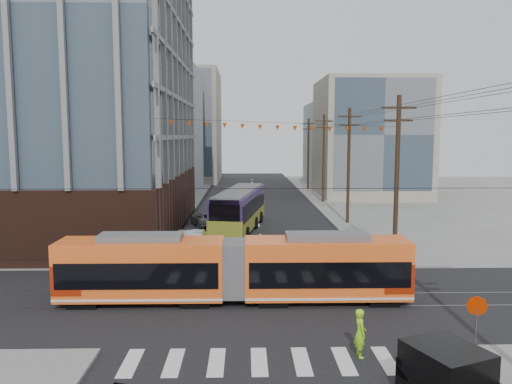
% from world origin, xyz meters
% --- Properties ---
extents(ground, '(160.00, 160.00, 0.00)m').
position_xyz_m(ground, '(0.00, 0.00, 0.00)').
color(ground, slate).
extents(office_building, '(30.00, 25.00, 28.60)m').
position_xyz_m(office_building, '(-22.00, 23.00, 14.30)').
color(office_building, '#381E16').
rests_on(office_building, ground).
extents(bg_bldg_nw_near, '(18.00, 16.00, 18.00)m').
position_xyz_m(bg_bldg_nw_near, '(-17.00, 52.00, 9.00)').
color(bg_bldg_nw_near, '#8C99A5').
rests_on(bg_bldg_nw_near, ground).
extents(bg_bldg_ne_near, '(14.00, 14.00, 16.00)m').
position_xyz_m(bg_bldg_ne_near, '(16.00, 48.00, 8.00)').
color(bg_bldg_ne_near, gray).
rests_on(bg_bldg_ne_near, ground).
extents(bg_bldg_nw_far, '(16.00, 18.00, 20.00)m').
position_xyz_m(bg_bldg_nw_far, '(-14.00, 72.00, 10.00)').
color(bg_bldg_nw_far, gray).
rests_on(bg_bldg_nw_far, ground).
extents(bg_bldg_ne_far, '(16.00, 16.00, 14.00)m').
position_xyz_m(bg_bldg_ne_far, '(18.00, 68.00, 7.00)').
color(bg_bldg_ne_far, '#8C99A5').
rests_on(bg_bldg_ne_far, ground).
extents(utility_pole_far, '(0.30, 0.30, 11.00)m').
position_xyz_m(utility_pole_far, '(8.50, 56.00, 5.50)').
color(utility_pole_far, black).
rests_on(utility_pole_far, ground).
extents(streetcar, '(17.66, 2.53, 3.40)m').
position_xyz_m(streetcar, '(-1.87, 3.83, 1.70)').
color(streetcar, orange).
rests_on(streetcar, ground).
extents(city_bus, '(4.99, 13.36, 3.70)m').
position_xyz_m(city_bus, '(-1.81, 23.52, 1.85)').
color(city_bus, '#2F1E4F').
rests_on(city_bus, ground).
extents(parked_car_silver, '(1.89, 5.12, 1.67)m').
position_xyz_m(parked_car_silver, '(-5.20, 15.15, 0.84)').
color(parked_car_silver, '#B0B5BA').
rests_on(parked_car_silver, ground).
extents(parked_car_white, '(2.41, 4.59, 1.27)m').
position_xyz_m(parked_car_white, '(-5.34, 17.20, 0.63)').
color(parked_car_white, silver).
rests_on(parked_car_white, ground).
extents(parked_car_grey, '(3.54, 5.18, 1.32)m').
position_xyz_m(parked_car_grey, '(-5.05, 25.47, 0.66)').
color(parked_car_grey, '#595B60').
rests_on(parked_car_grey, ground).
extents(pedestrian, '(0.51, 0.72, 1.88)m').
position_xyz_m(pedestrian, '(3.08, -2.62, 0.94)').
color(pedestrian, '#97EB1D').
rests_on(pedestrian, ground).
extents(stop_sign, '(0.92, 0.92, 2.44)m').
position_xyz_m(stop_sign, '(7.18, -3.38, 1.22)').
color(stop_sign, '#B42400').
rests_on(stop_sign, ground).
extents(jersey_barrier, '(1.52, 4.22, 0.83)m').
position_xyz_m(jersey_barrier, '(8.30, 14.22, 0.41)').
color(jersey_barrier, slate).
rests_on(jersey_barrier, ground).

